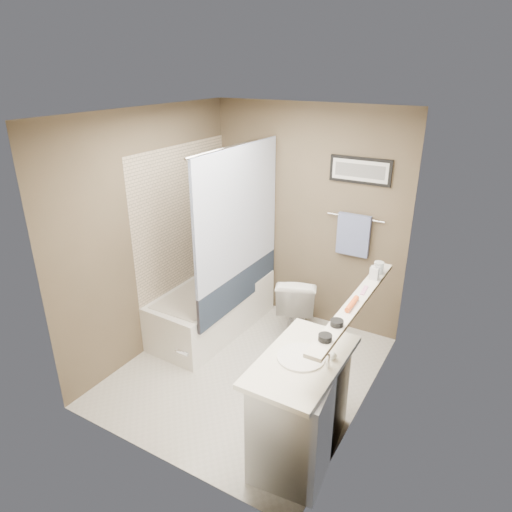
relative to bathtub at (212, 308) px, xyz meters
The scene contains 33 objects.
ground 0.91m from the bathtub, 31.55° to the right, with size 2.50×2.50×0.00m, color beige.
ceiling 2.30m from the bathtub, 31.55° to the right, with size 2.20×2.50×0.04m, color white.
wall_back 1.43m from the bathtub, 45.73° to the left, with size 2.20×0.04×2.40m, color brown.
wall_front 2.08m from the bathtub, 66.08° to the right, with size 2.20×0.04×2.40m, color brown.
wall_left 1.11m from the bathtub, 125.62° to the right, with size 0.04×2.50×2.40m, color brown.
wall_right 2.11m from the bathtub, 14.13° to the right, with size 0.04×2.50×2.40m, color brown.
tile_surround 0.83m from the bathtub, behind, with size 0.02×1.55×2.00m, color beige.
curtain_rod 1.83m from the bathtub, ahead, with size 0.02×0.02×1.55m, color silver.
curtain_upper 1.20m from the bathtub, ahead, with size 0.03×1.45×1.28m, color white.
curtain_lower 0.48m from the bathtub, ahead, with size 0.03×1.45×0.36m, color #253246.
mirror 2.37m from the bathtub, 18.36° to the right, with size 0.02×1.60×1.00m, color silver.
shelf 2.07m from the bathtub, 18.88° to the right, with size 0.12×1.60×0.03m, color silver.
towel_bar 1.83m from the bathtub, 30.13° to the left, with size 0.02×0.02×0.60m, color silver.
towel 1.73m from the bathtub, 29.47° to the left, with size 0.34×0.05×0.44m, color #9BADE2.
art_frame 2.15m from the bathtub, 30.69° to the left, with size 0.62×0.03×0.26m, color black.
art_mat 2.15m from the bathtub, 30.23° to the left, with size 0.56×0.00×0.20m, color white.
art_image 2.14m from the bathtub, 30.13° to the left, with size 0.50×0.00×0.13m, color #595959.
door 2.27m from the bathtub, 52.64° to the right, with size 0.80×0.02×2.00m, color silver.
door_handle 2.06m from the bathtub, 59.56° to the right, with size 0.02×0.02×0.10m, color silver.
bathtub is the anchor object (origin of this frame).
tub_rim 0.25m from the bathtub, 135.00° to the right, with size 0.56×1.36×0.02m, color beige.
toilet 0.94m from the bathtub, 23.64° to the left, with size 0.41×0.71×0.73m, color white.
vanity 1.95m from the bathtub, 34.67° to the right, with size 0.50×0.90×0.80m, color silver.
countertop 2.02m from the bathtub, 34.84° to the right, with size 0.54×0.96×0.04m, color silver.
sink_basin 2.02m from the bathtub, 35.01° to the right, with size 0.34×0.34×0.01m, color white.
faucet_spout 2.19m from the bathtub, 31.87° to the right, with size 0.02×0.02×0.10m, color white.
faucet_knob 2.14m from the bathtub, 29.49° to the right, with size 0.05×0.05×0.05m, color white.
candle_bowl_near 2.33m from the bathtub, 34.09° to the right, with size 0.09×0.09×0.04m, color black.
candle_bowl_far 2.23m from the bathtub, 29.30° to the right, with size 0.09×0.09×0.04m, color black.
hair_brush_front 2.11m from the bathtub, 21.42° to the right, with size 0.04×0.04×0.22m, color #E95A21.
pink_comb 2.03m from the bathtub, 13.01° to the right, with size 0.03×0.16×0.01m, color pink.
glass_jar 2.01m from the bathtub, ahead, with size 0.08×0.08×0.10m, color silver.
soap_bottle 2.03m from the bathtub, ahead, with size 0.07×0.07×0.15m, color #999999.
Camera 1 is at (1.90, -3.10, 2.75)m, focal length 32.00 mm.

